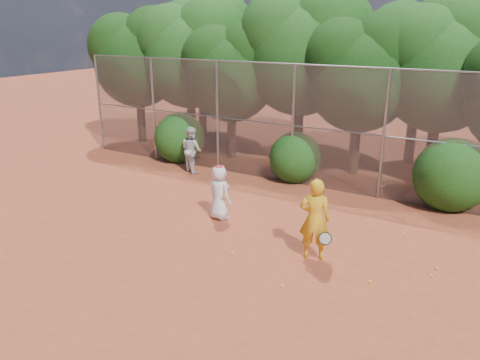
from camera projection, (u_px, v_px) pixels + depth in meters
The scene contains 23 objects.
ground at pixel (223, 261), 10.84m from camera, with size 80.00×80.00×0.00m, color #933A21.
fence_back at pixel (318, 127), 15.15m from camera, with size 20.05×0.09×4.03m.
tree_0 at pixel (139, 54), 20.68m from camera, with size 4.38×3.81×6.00m.
tree_1 at pixel (191, 50), 19.82m from camera, with size 4.64×4.03×6.35m.
tree_2 at pixel (233, 68), 18.24m from camera, with size 3.99×3.47×5.47m.
tree_3 at pixel (303, 47), 17.60m from camera, with size 4.89×4.26×6.70m.
tree_4 at pixel (363, 69), 16.12m from camera, with size 4.19×3.64×5.73m.
tree_5 at pixel (445, 61), 15.49m from camera, with size 4.51×3.92×6.17m.
tree_9 at pixel (202, 43), 22.13m from camera, with size 4.83×4.20×6.62m.
tree_10 at pixel (302, 39), 19.81m from camera, with size 5.15×4.48×7.06m.
tree_11 at pixel (423, 54), 17.24m from camera, with size 4.64×4.03×6.35m.
bush_0 at pixel (180, 136), 18.55m from camera, with size 2.00×2.00×2.00m, color #144010.
bush_1 at pixel (295, 155), 16.19m from camera, with size 1.80×1.80×1.80m, color #144010.
bush_2 at pixel (452, 172), 13.73m from camera, with size 2.20×2.20×2.20m, color #144010.
player_yellow at pixel (315, 219), 10.73m from camera, with size 0.93×0.67×1.95m.
player_teen at pixel (219, 192), 13.00m from camera, with size 0.87×0.69×1.57m.
player_white at pixel (192, 149), 17.14m from camera, with size 0.99×0.88×1.70m.
ball_0 at pixel (370, 282), 9.92m from camera, with size 0.07×0.07×0.07m, color yellow.
ball_1 at pixel (437, 268), 10.46m from camera, with size 0.07×0.07×0.07m, color yellow.
ball_2 at pixel (282, 286), 9.77m from camera, with size 0.07×0.07×0.07m, color yellow.
ball_3 at pixel (431, 276), 10.16m from camera, with size 0.07×0.07×0.07m, color yellow.
ball_4 at pixel (233, 253), 11.15m from camera, with size 0.07×0.07×0.07m, color yellow.
ball_5 at pixel (405, 234), 12.15m from camera, with size 0.07×0.07×0.07m, color yellow.
Camera 1 is at (5.22, -8.15, 5.24)m, focal length 35.00 mm.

